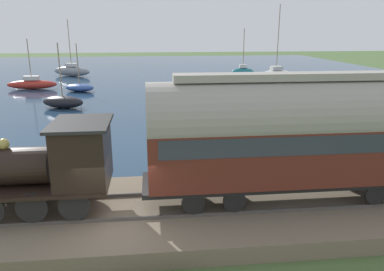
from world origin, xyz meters
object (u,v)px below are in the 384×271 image
(steam_locomotive, at_px, (50,162))
(passenger_coach, at_px, (301,132))
(sailboat_black, at_px, (63,102))
(sailboat_white, at_px, (276,75))
(rowboat_far_out, at_px, (307,142))
(sailboat_teal, at_px, (243,72))
(sailboat_blue, at_px, (80,87))
(sailboat_red, at_px, (32,84))
(sailboat_gray, at_px, (72,71))
(rowboat_near_shore, at_px, (310,128))

(steam_locomotive, height_order, passenger_coach, passenger_coach)
(steam_locomotive, height_order, sailboat_black, sailboat_black)
(sailboat_white, relative_size, rowboat_far_out, 3.58)
(steam_locomotive, height_order, sailboat_teal, sailboat_teal)
(passenger_coach, distance_m, sailboat_blue, 32.09)
(sailboat_red, relative_size, rowboat_far_out, 2.08)
(sailboat_teal, bearing_deg, sailboat_red, 108.34)
(sailboat_red, bearing_deg, passenger_coach, -150.08)
(sailboat_blue, distance_m, sailboat_teal, 22.36)
(sailboat_black, relative_size, sailboat_teal, 0.82)
(sailboat_gray, height_order, rowboat_far_out, sailboat_gray)
(sailboat_red, bearing_deg, sailboat_teal, -74.55)
(steam_locomotive, bearing_deg, sailboat_black, 11.39)
(rowboat_near_shore, bearing_deg, sailboat_teal, -55.21)
(passenger_coach, relative_size, sailboat_blue, 2.17)
(sailboat_gray, height_order, sailboat_white, sailboat_white)
(sailboat_blue, xyz_separation_m, rowboat_near_shore, (-18.68, -17.85, -0.17))
(sailboat_white, bearing_deg, rowboat_far_out, 155.99)
(sailboat_blue, xyz_separation_m, sailboat_teal, (9.44, -20.27, 0.33))
(steam_locomotive, xyz_separation_m, rowboat_near_shore, (10.67, -13.57, -2.06))
(sailboat_blue, distance_m, rowboat_far_out, 27.16)
(sailboat_gray, height_order, sailboat_teal, sailboat_gray)
(sailboat_blue, relative_size, rowboat_near_shore, 2.25)
(sailboat_teal, distance_m, rowboat_near_shore, 28.23)
(sailboat_white, bearing_deg, steam_locomotive, 141.95)
(sailboat_gray, relative_size, sailboat_red, 1.42)
(sailboat_white, bearing_deg, sailboat_blue, 94.24)
(sailboat_teal, bearing_deg, rowboat_near_shore, 177.87)
(sailboat_gray, relative_size, sailboat_white, 0.82)
(sailboat_teal, relative_size, rowboat_near_shore, 2.95)
(sailboat_black, xyz_separation_m, rowboat_far_out, (-12.82, -16.22, -0.28))
(sailboat_red, distance_m, sailboat_black, 12.48)
(rowboat_near_shore, bearing_deg, sailboat_black, 10.66)
(sailboat_white, bearing_deg, sailboat_red, 87.49)
(sailboat_teal, height_order, rowboat_near_shore, sailboat_teal)
(steam_locomotive, relative_size, sailboat_teal, 0.79)
(sailboat_red, distance_m, rowboat_far_out, 32.46)
(sailboat_red, distance_m, sailboat_white, 29.44)
(sailboat_teal, bearing_deg, passenger_coach, 171.73)
(passenger_coach, distance_m, sailboat_teal, 39.59)
(sailboat_black, bearing_deg, sailboat_blue, 19.12)
(passenger_coach, xyz_separation_m, sailboat_red, (31.59, 18.26, -2.53))
(steam_locomotive, bearing_deg, sailboat_teal, -22.40)
(sailboat_black, relative_size, sailboat_blue, 1.08)
(steam_locomotive, xyz_separation_m, sailboat_gray, (43.49, 7.80, -1.58))
(sailboat_blue, bearing_deg, sailboat_white, -56.56)
(passenger_coach, distance_m, sailboat_black, 24.17)
(sailboat_gray, xyz_separation_m, sailboat_black, (-22.99, -3.67, -0.21))
(passenger_coach, distance_m, rowboat_far_out, 8.98)
(sailboat_red, bearing_deg, sailboat_white, -83.62)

